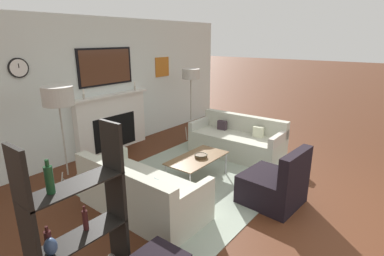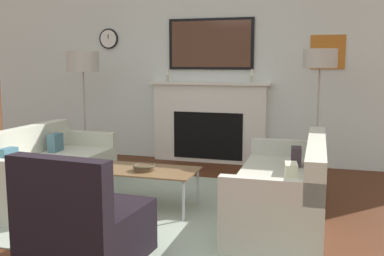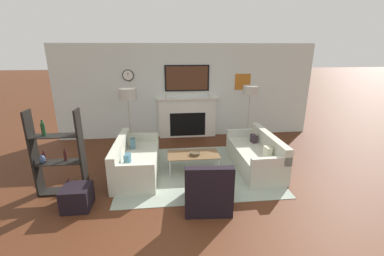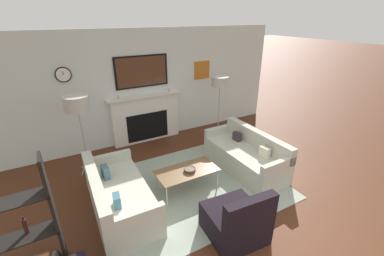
# 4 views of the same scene
# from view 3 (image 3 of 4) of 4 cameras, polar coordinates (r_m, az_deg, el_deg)

# --- Properties ---
(ground_plane) EXTENTS (60.00, 60.00, 0.00)m
(ground_plane) POSITION_cam_3_polar(r_m,az_deg,el_deg) (3.84, 5.93, -25.07)
(ground_plane) COLOR #492413
(fireplace_wall) EXTENTS (7.50, 0.28, 2.70)m
(fireplace_wall) POSITION_cam_3_polar(r_m,az_deg,el_deg) (7.58, -1.09, 7.10)
(fireplace_wall) COLOR silver
(fireplace_wall) RESTS_ON ground_plane
(area_rug) EXTENTS (3.26, 2.61, 0.01)m
(area_rug) POSITION_cam_3_polar(r_m,az_deg,el_deg) (5.73, 1.10, -9.31)
(area_rug) COLOR gray
(area_rug) RESTS_ON ground_plane
(couch_left) EXTENTS (0.88, 1.82, 0.75)m
(couch_left) POSITION_cam_3_polar(r_m,az_deg,el_deg) (5.62, -12.48, -7.29)
(couch_left) COLOR #B9BAA7
(couch_left) RESTS_ON ground_plane
(couch_right) EXTENTS (0.82, 1.85, 0.78)m
(couch_right) POSITION_cam_3_polar(r_m,az_deg,el_deg) (5.92, 13.99, -5.97)
(couch_right) COLOR #B9BAA7
(couch_right) RESTS_ON ground_plane
(armchair) EXTENTS (0.82, 0.84, 0.86)m
(armchair) POSITION_cam_3_polar(r_m,az_deg,el_deg) (4.43, 3.45, -14.01)
(armchair) COLOR black
(armchair) RESTS_ON ground_plane
(coffee_table) EXTENTS (1.10, 0.57, 0.41)m
(coffee_table) POSITION_cam_3_polar(r_m,az_deg,el_deg) (5.52, 0.27, -6.05)
(coffee_table) COLOR brown
(coffee_table) RESTS_ON ground_plane
(decorative_bowl) EXTENTS (0.22, 0.22, 0.06)m
(decorative_bowl) POSITION_cam_3_polar(r_m,az_deg,el_deg) (5.46, 0.66, -5.68)
(decorative_bowl) COLOR #4B3724
(decorative_bowl) RESTS_ON coffee_table
(floor_lamp_left) EXTENTS (0.44, 0.44, 1.64)m
(floor_lamp_left) POSITION_cam_3_polar(r_m,az_deg,el_deg) (6.61, -14.11, 7.28)
(floor_lamp_left) COLOR #9E998E
(floor_lamp_left) RESTS_ON ground_plane
(floor_lamp_right) EXTENTS (0.40, 0.40, 1.64)m
(floor_lamp_right) POSITION_cam_3_polar(r_m,az_deg,el_deg) (6.92, 12.81, 8.00)
(floor_lamp_right) COLOR #9E998E
(floor_lamp_right) RESTS_ON ground_plane
(shelf_unit) EXTENTS (0.86, 0.28, 1.58)m
(shelf_unit) POSITION_cam_3_polar(r_m,az_deg,el_deg) (5.21, -27.50, -5.70)
(shelf_unit) COLOR black
(shelf_unit) RESTS_ON ground_plane
(ottoman) EXTENTS (0.45, 0.45, 0.39)m
(ottoman) POSITION_cam_3_polar(r_m,az_deg,el_deg) (4.84, -24.17, -13.87)
(ottoman) COLOR black
(ottoman) RESTS_ON ground_plane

